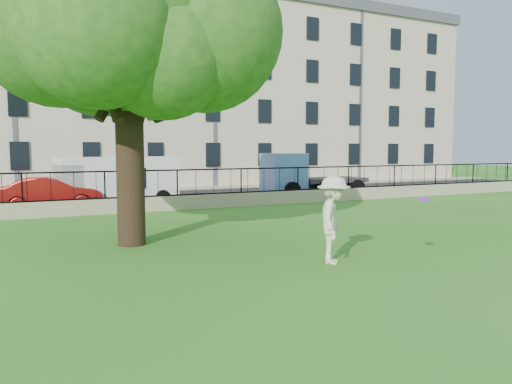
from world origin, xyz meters
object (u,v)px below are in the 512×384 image
tree (121,8)px  man (333,220)px  blue_truck (312,175)px  white_van (118,181)px  frisbee (424,199)px  red_sedan (51,194)px

tree → man: (3.76, -4.30, -5.27)m
blue_truck → white_van: bearing=-179.6°
frisbee → white_van: (-3.50, 15.49, -0.41)m
frisbee → red_sedan: frisbee is taller
tree → red_sedan: tree is taller
tree → blue_truck: size_ratio=1.70×
frisbee → blue_truck: blue_truck is taller
tree → red_sedan: 10.93m
blue_truck → man: bearing=-119.7°
frisbee → white_van: 15.88m
frisbee → red_sedan: 16.25m
blue_truck → tree: bearing=-140.1°
frisbee → blue_truck: size_ratio=0.05×
frisbee → red_sedan: (-6.44, 14.90, -0.82)m
frisbee → tree: bearing=133.0°
white_van → blue_truck: blue_truck is taller
man → blue_truck: (8.50, 13.99, 0.17)m
frisbee → white_van: bearing=102.7°
tree → frisbee: tree is taller
man → red_sedan: bearing=59.6°
tree → red_sedan: (-1.23, 9.31, -5.58)m
red_sedan → man: bearing=-158.0°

